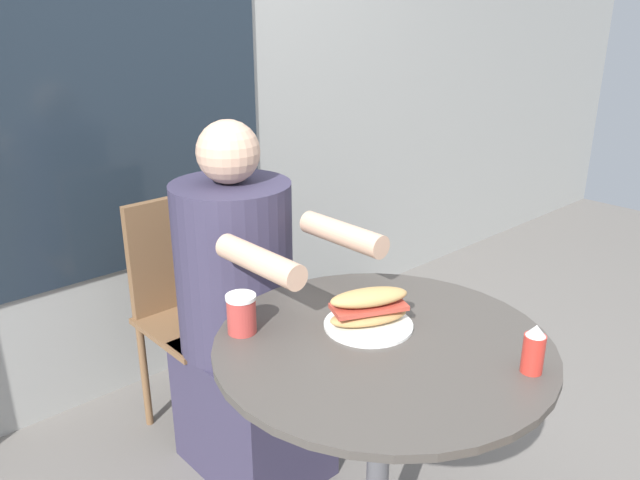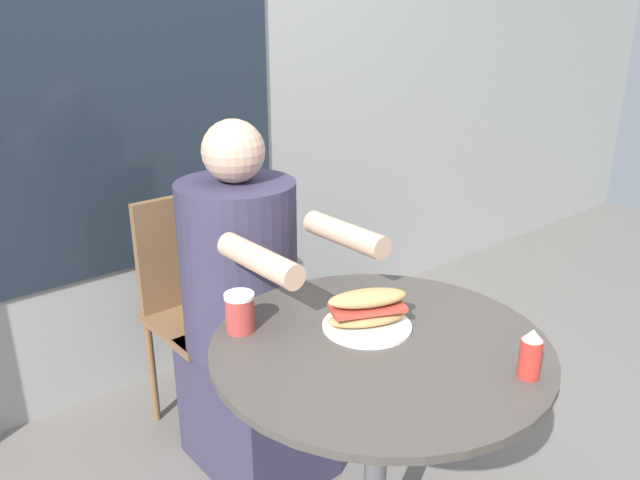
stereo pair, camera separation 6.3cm
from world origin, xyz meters
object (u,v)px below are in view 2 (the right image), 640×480
diner_chair (195,292)px  seated_diner (248,329)px  cafe_table (378,408)px  sandwich_on_plate (367,312)px  condiment_bottle (531,354)px  drink_cup (240,312)px

diner_chair → seated_diner: bearing=89.8°
cafe_table → diner_chair: diner_chair is taller
diner_chair → seated_diner: 0.35m
diner_chair → seated_diner: (0.00, -0.35, -0.01)m
sandwich_on_plate → condiment_bottle: bearing=-73.5°
drink_cup → condiment_bottle: size_ratio=0.87×
condiment_bottle → diner_chair: bearing=95.7°
cafe_table → seated_diner: seated_diner is taller
cafe_table → diner_chair: 0.96m
sandwich_on_plate → drink_cup: size_ratio=2.25×
cafe_table → drink_cup: bearing=130.2°
drink_cup → condiment_bottle: 0.69m
sandwich_on_plate → cafe_table: bearing=-110.3°
diner_chair → drink_cup: diner_chair is taller
cafe_table → sandwich_on_plate: 0.25m
diner_chair → sandwich_on_plate: (0.01, -0.89, 0.26)m
cafe_table → diner_chair: bearing=89.1°
diner_chair → seated_diner: seated_diner is taller
cafe_table → diner_chair: size_ratio=0.95×
cafe_table → seated_diner: 0.62m
seated_diner → condiment_bottle: 0.98m
drink_cup → seated_diner: bearing=54.9°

